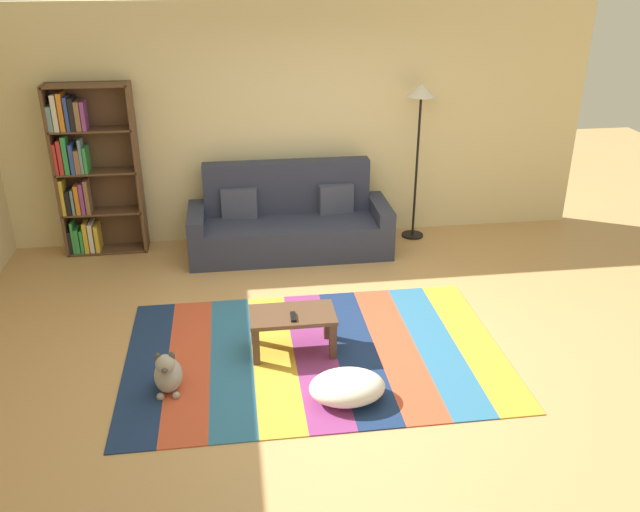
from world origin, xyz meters
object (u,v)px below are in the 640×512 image
pouf (347,387)px  dog (168,374)px  bookshelf (87,172)px  coffee_table (293,321)px  standing_lamp (420,111)px  tv_remote (293,317)px  couch (289,223)px

pouf → dog: size_ratio=1.48×
bookshelf → dog: 3.13m
bookshelf → coffee_table: size_ratio=2.63×
coffee_table → standing_lamp: 3.15m
coffee_table → tv_remote: tv_remote is taller
couch → pouf: couch is taller
pouf → tv_remote: (-0.34, 0.68, 0.26)m
coffee_table → standing_lamp: (1.70, 2.35, 1.23)m
pouf → dog: bearing=167.1°
couch → dog: couch is taller
coffee_table → tv_remote: bearing=-90.2°
pouf → standing_lamp: 3.66m
dog → tv_remote: 1.11m
couch → pouf: bearing=-86.7°
coffee_table → pouf: size_ratio=1.24×
couch → bookshelf: bookshelf is taller
pouf → standing_lamp: bearing=66.4°
tv_remote → standing_lamp: bearing=56.6°
pouf → couch: bearing=93.3°
standing_lamp → bookshelf: bearing=179.0°
pouf → coffee_table: bearing=114.5°
standing_lamp → pouf: bearing=-113.6°
couch → coffee_table: couch is taller
bookshelf → standing_lamp: (3.72, -0.07, 0.57)m
coffee_table → pouf: bearing=-65.5°
dog → standing_lamp: (2.72, 2.79, 1.36)m
dog → tv_remote: size_ratio=2.65×
bookshelf → standing_lamp: bearing=-1.0°
couch → bookshelf: (-2.20, 0.28, 0.62)m
couch → pouf: 2.90m
coffee_table → pouf: 0.85m
dog → tv_remote: bearing=19.5°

